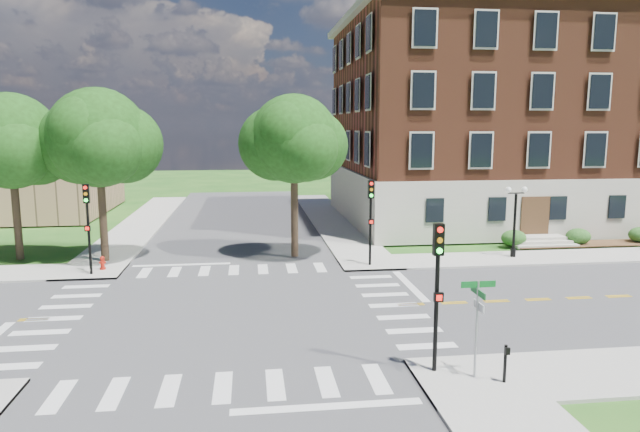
{
  "coord_description": "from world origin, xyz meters",
  "views": [
    {
      "loc": [
        0.91,
        -23.79,
        7.91
      ],
      "look_at": [
        4.61,
        5.64,
        3.2
      ],
      "focal_mm": 32.0,
      "sensor_mm": 36.0,
      "label": 1
    }
  ],
  "objects": [
    {
      "name": "push_button_post",
      "position": [
        8.58,
        -8.16,
        0.8
      ],
      "size": [
        0.14,
        0.21,
        1.2
      ],
      "color": "black",
      "rests_on": "ground"
    },
    {
      "name": "tree_c",
      "position": [
        -7.49,
        9.97,
        7.22
      ],
      "size": [
        5.63,
        5.63,
        9.94
      ],
      "color": "#312618",
      "rests_on": "ground"
    },
    {
      "name": "crosswalk_east",
      "position": [
        7.2,
        0.0,
        0.0
      ],
      "size": [
        2.2,
        10.2,
        0.02
      ],
      "primitive_type": null,
      "color": "silver",
      "rests_on": "ground"
    },
    {
      "name": "sidewalk_ne",
      "position": [
        15.38,
        15.38,
        0.06
      ],
      "size": [
        34.0,
        34.0,
        0.12
      ],
      "color": "#9E9B93",
      "rests_on": "ground"
    },
    {
      "name": "road_ns",
      "position": [
        0.0,
        0.0,
        0.01
      ],
      "size": [
        12.0,
        90.0,
        0.01
      ],
      "primitive_type": "cube",
      "color": "#3D3D3F",
      "rests_on": "ground"
    },
    {
      "name": "twin_lamp_west",
      "position": [
        16.6,
        7.96,
        2.52
      ],
      "size": [
        1.36,
        0.36,
        4.23
      ],
      "color": "black",
      "rests_on": "ground"
    },
    {
      "name": "main_building",
      "position": [
        24.0,
        21.99,
        8.34
      ],
      "size": [
        30.6,
        22.4,
        16.5
      ],
      "color": "#BCB5A6",
      "rests_on": "ground"
    },
    {
      "name": "stop_bar_east",
      "position": [
        8.8,
        3.0,
        0.0
      ],
      "size": [
        0.4,
        5.5,
        0.0
      ],
      "primitive_type": "cube",
      "color": "silver",
      "rests_on": "ground"
    },
    {
      "name": "street_sign_pole",
      "position": [
        7.82,
        -7.67,
        2.31
      ],
      "size": [
        1.1,
        1.1,
        3.1
      ],
      "color": "gray",
      "rests_on": "ground"
    },
    {
      "name": "shrub_row",
      "position": [
        27.0,
        10.8,
        0.0
      ],
      "size": [
        18.0,
        2.0,
        1.3
      ],
      "primitive_type": null,
      "color": "#174517",
      "rests_on": "ground"
    },
    {
      "name": "tree_d",
      "position": [
        3.59,
        9.77,
        7.12
      ],
      "size": [
        5.22,
        5.22,
        9.64
      ],
      "color": "#312618",
      "rests_on": "ground"
    },
    {
      "name": "fire_hydrant",
      "position": [
        -7.13,
        7.84,
        0.46
      ],
      "size": [
        0.35,
        0.35,
        0.75
      ],
      "color": "#9F170C",
      "rests_on": "ground"
    },
    {
      "name": "traffic_signal_ne",
      "position": [
        7.63,
        7.03,
        3.19
      ],
      "size": [
        0.33,
        0.36,
        4.8
      ],
      "color": "black",
      "rests_on": "ground"
    },
    {
      "name": "traffic_signal_se",
      "position": [
        6.72,
        -7.07,
        3.19
      ],
      "size": [
        0.32,
        0.35,
        4.8
      ],
      "color": "black",
      "rests_on": "ground"
    },
    {
      "name": "tree_b",
      "position": [
        -12.58,
        10.99,
        7.03
      ],
      "size": [
        5.51,
        5.51,
        9.68
      ],
      "color": "#312618",
      "rests_on": "ground"
    },
    {
      "name": "sidewalk_nw",
      "position": [
        -15.38,
        15.38,
        0.06
      ],
      "size": [
        34.0,
        34.0,
        0.12
      ],
      "color": "#9E9B93",
      "rests_on": "ground"
    },
    {
      "name": "traffic_signal_nw",
      "position": [
        -7.49,
        6.89,
        3.19
      ],
      "size": [
        0.34,
        0.38,
        4.8
      ],
      "color": "black",
      "rests_on": "ground"
    },
    {
      "name": "ground",
      "position": [
        0.0,
        0.0,
        0.0
      ],
      "size": [
        160.0,
        160.0,
        0.0
      ],
      "primitive_type": "plane",
      "color": "#1B4E16",
      "rests_on": "ground"
    },
    {
      "name": "road_ew",
      "position": [
        0.0,
        0.0,
        0.01
      ],
      "size": [
        90.0,
        12.0,
        0.01
      ],
      "primitive_type": "cube",
      "color": "#3D3D3F",
      "rests_on": "ground"
    }
  ]
}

